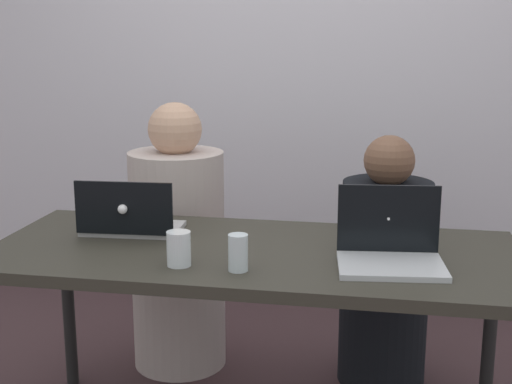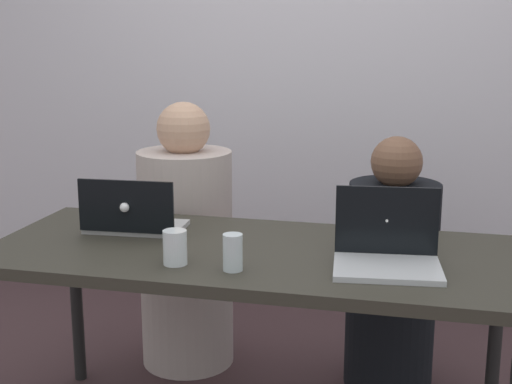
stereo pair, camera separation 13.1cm
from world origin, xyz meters
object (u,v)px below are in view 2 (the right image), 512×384
Objects in this scene: person_on_right at (391,278)px; water_glass_left at (175,250)px; laptop_front_right at (387,251)px; water_glass_center at (234,255)px; laptop_back_left at (133,220)px; person_on_left at (186,250)px.

water_glass_left is at bearing 66.49° from person_on_right.
water_glass_center is at bearing -168.52° from laptop_front_right.
water_glass_left is 0.20m from water_glass_center.
laptop_back_left is at bearing 131.38° from water_glass_left.
person_on_right reaches higher than water_glass_left.
person_on_right is 1.09m from laptop_back_left.
laptop_front_right is 3.06× the size of water_glass_center.
water_glass_left is at bearing 127.93° from laptop_back_left.
person_on_right is 9.21× the size of water_glass_center.
person_on_right is 1.00m from water_glass_center.
laptop_back_left is (-0.91, -0.51, 0.32)m from person_on_right.
laptop_front_right is (0.92, -0.18, 0.01)m from laptop_back_left.
laptop_back_left is at bearing 70.89° from person_on_left.
laptop_back_left is 0.42m from water_glass_left.
person_on_left is 3.34× the size of laptop_front_right.
water_glass_center is (0.20, -0.01, 0.00)m from water_glass_left.
person_on_right reaches higher than water_glass_center.
water_glass_left is (0.28, -0.31, 0.00)m from laptop_back_left.
laptop_front_right is 0.66m from water_glass_left.
person_on_left is 10.68× the size of water_glass_left.
water_glass_center is (0.47, -0.33, 0.00)m from laptop_back_left.
laptop_front_right is at bearing 11.40° from water_glass_left.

